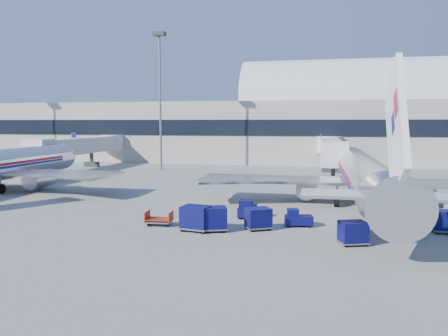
% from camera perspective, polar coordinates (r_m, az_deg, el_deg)
% --- Properties ---
extents(ground, '(260.00, 260.00, 0.00)m').
position_cam_1_polar(ground, '(40.03, 4.01, -5.61)').
color(ground, gray).
rests_on(ground, ground).
extents(terminal, '(170.00, 28.15, 21.00)m').
position_cam_1_polar(terminal, '(96.69, 0.69, 5.71)').
color(terminal, '#B2AA9E').
rests_on(terminal, ground).
extents(airliner_main, '(32.00, 37.26, 12.07)m').
position_cam_1_polar(airliner_main, '(43.88, 17.93, -0.99)').
color(airliner_main, silver).
rests_on(airliner_main, ground).
extents(jetbridge_near, '(4.40, 27.50, 6.25)m').
position_cam_1_polar(jetbridge_near, '(69.79, 13.81, 2.46)').
color(jetbridge_near, silver).
rests_on(jetbridge_near, ground).
extents(jetbridge_mid, '(4.40, 27.50, 6.25)m').
position_cam_1_polar(jetbridge_mid, '(80.33, -17.72, 2.79)').
color(jetbridge_mid, silver).
rests_on(jetbridge_mid, ground).
extents(mast_west, '(2.00, 1.20, 22.60)m').
position_cam_1_polar(mast_west, '(73.69, -8.36, 11.21)').
color(mast_west, slate).
rests_on(mast_west, ground).
extents(tug_lead, '(2.27, 1.42, 1.38)m').
position_cam_1_polar(tug_lead, '(34.50, 9.59, -6.50)').
color(tug_lead, '#090943').
rests_on(tug_lead, ground).
extents(tug_right, '(2.72, 1.71, 1.65)m').
position_cam_1_polar(tug_right, '(36.02, 21.77, -6.11)').
color(tug_right, '#090943').
rests_on(tug_right, ground).
extents(tug_left, '(1.36, 2.50, 1.58)m').
position_cam_1_polar(tug_left, '(37.16, 3.03, -5.37)').
color(tug_left, '#090943').
rests_on(tug_left, ground).
extents(cart_train_a, '(2.32, 2.15, 1.64)m').
position_cam_1_polar(cart_train_a, '(33.06, 4.49, -6.55)').
color(cart_train_a, '#090943').
rests_on(cart_train_a, ground).
extents(cart_train_b, '(2.45, 2.15, 1.81)m').
position_cam_1_polar(cart_train_b, '(32.49, -1.44, -6.59)').
color(cart_train_b, '#090943').
rests_on(cart_train_b, ground).
extents(cart_train_c, '(2.36, 1.94, 1.87)m').
position_cam_1_polar(cart_train_c, '(32.62, -3.70, -6.49)').
color(cart_train_c, '#090943').
rests_on(cart_train_c, ground).
extents(cart_solo_near, '(2.13, 1.87, 1.56)m').
position_cam_1_polar(cart_solo_near, '(30.20, 16.50, -8.07)').
color(cart_solo_near, '#090943').
rests_on(cart_solo_near, ground).
extents(cart_solo_far, '(1.92, 1.50, 1.64)m').
position_cam_1_polar(cart_solo_far, '(35.89, 27.02, -6.19)').
color(cart_solo_far, '#090943').
rests_on(cart_solo_far, ground).
extents(cart_open_red, '(2.11, 1.56, 0.54)m').
position_cam_1_polar(cart_open_red, '(34.78, -8.43, -6.79)').
color(cart_open_red, slate).
rests_on(cart_open_red, ground).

